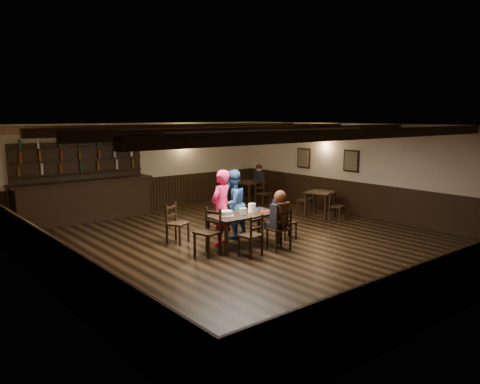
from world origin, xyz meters
TOP-DOWN VIEW (x-y plane):
  - ground at (0.00, 0.00)m, footprint 10.00×10.00m
  - room_shell at (0.01, 0.04)m, footprint 9.02×10.02m
  - dining_table at (-0.21, -0.18)m, footprint 1.62×0.82m
  - chair_near_left at (-0.57, -0.93)m, footprint 0.47×0.46m
  - chair_near_right at (0.21, -0.95)m, footprint 0.50×0.48m
  - chair_end_left at (-1.16, -0.21)m, footprint 0.53×0.54m
  - chair_end_right at (0.94, -0.31)m, footprint 0.44×0.45m
  - chair_far_pushed at (-1.26, 1.06)m, footprint 0.56×0.56m
  - woman_pink at (-0.52, 0.25)m, footprint 0.72×0.59m
  - man_blue at (0.06, 0.58)m, footprint 0.90×0.76m
  - seated_person at (0.22, -0.89)m, footprint 0.36×0.55m
  - cake at (-0.63, -0.09)m, footprint 0.34×0.34m
  - plate_stack_a at (-0.29, -0.25)m, footprint 0.16×0.16m
  - plate_stack_b at (0.04, -0.17)m, footprint 0.17×0.17m
  - tea_light at (-0.22, -0.10)m, footprint 0.05×0.05m
  - salt_shaker at (0.11, -0.23)m, footprint 0.04×0.04m
  - pepper_shaker at (0.20, -0.24)m, footprint 0.03×0.03m
  - drink_glass at (0.15, -0.08)m, footprint 0.07×0.07m
  - menu_red at (0.34, -0.26)m, footprint 0.31×0.24m
  - menu_blue at (0.32, -0.04)m, footprint 0.40×0.33m
  - bar_counter at (-1.99, 4.72)m, footprint 3.91×0.70m
  - back_table_a at (3.49, 0.80)m, footprint 0.94×0.94m
  - back_table_b at (3.19, 3.62)m, footprint 0.88×0.88m
  - bg_patron_left at (2.51, 3.89)m, footprint 0.23×0.34m
  - bg_patron_right at (3.75, 3.78)m, footprint 0.33×0.44m

SIDE VIEW (x-z plane):
  - ground at x=0.00m, z-range 0.00..0.00m
  - chair_end_right at x=0.94m, z-range 0.07..0.88m
  - chair_near_left at x=-0.57m, z-range 0.08..0.97m
  - chair_far_pushed at x=-1.26m, z-range 0.08..1.00m
  - chair_near_right at x=0.21m, z-range 0.08..1.02m
  - chair_end_left at x=-1.16m, z-range 0.08..1.07m
  - back_table_a at x=3.49m, z-range 0.27..1.02m
  - back_table_b at x=3.19m, z-range 0.27..1.03m
  - dining_table at x=-0.21m, z-range 0.30..1.05m
  - bar_counter at x=-1.99m, z-range -0.37..1.83m
  - menu_red at x=0.34m, z-range 0.75..0.76m
  - menu_blue at x=0.32m, z-range 0.75..0.76m
  - tea_light at x=-0.22m, z-range 0.75..0.80m
  - pepper_shaker at x=0.20m, z-range 0.75..0.83m
  - cake at x=-0.63m, z-range 0.75..0.85m
  - bg_patron_left at x=2.51m, z-range 0.46..1.14m
  - salt_shaker at x=0.11m, z-range 0.75..0.85m
  - drink_glass at x=0.15m, z-range 0.75..0.86m
  - man_blue at x=0.06m, z-range 0.00..1.65m
  - plate_stack_a at x=-0.29m, z-range 0.75..0.90m
  - plate_stack_b at x=0.04m, z-range 0.75..0.95m
  - woman_pink at x=-0.52m, z-range 0.00..1.72m
  - seated_person at x=0.22m, z-range 0.42..1.31m
  - bg_patron_right at x=3.75m, z-range 0.47..1.28m
  - room_shell at x=0.01m, z-range 0.39..3.10m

